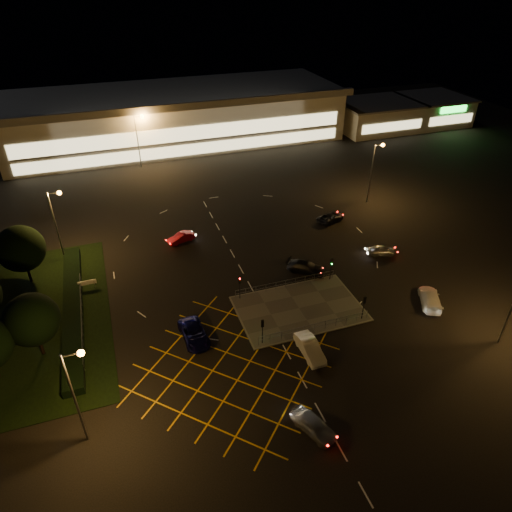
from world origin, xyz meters
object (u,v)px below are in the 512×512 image
object	(u,v)px
signal_sw	(262,327)
car_right_silver	(381,250)
signal_se	(364,303)
signal_nw	(240,283)
car_queue_white	(310,348)
car_circ_red	(181,238)
car_near_silver	(314,425)
car_far_dkgrey	(306,267)
car_approach_white	(430,298)
signal_ne	(331,265)
car_east_grey	(331,217)
car_left_blue	(194,334)

from	to	relation	value
signal_sw	car_right_silver	size ratio (longest dim) A/B	0.82
signal_se	signal_nw	bearing A→B (deg)	-33.65
signal_nw	car_right_silver	bearing A→B (deg)	8.21
car_queue_white	signal_se	bearing A→B (deg)	20.22
car_circ_red	car_near_silver	bearing A→B (deg)	-10.57
signal_nw	car_far_dkgrey	world-z (taller)	signal_nw
car_near_silver	car_circ_red	size ratio (longest dim) A/B	1.11
signal_se	car_queue_white	bearing A→B (deg)	20.93
car_approach_white	signal_ne	bearing A→B (deg)	-14.75
car_near_silver	car_far_dkgrey	size ratio (longest dim) A/B	0.89
signal_nw	car_right_silver	size ratio (longest dim) A/B	0.82
signal_ne	car_east_grey	size ratio (longest dim) A/B	0.68
car_approach_white	car_right_silver	bearing A→B (deg)	-64.62
signal_se	car_left_blue	bearing A→B (deg)	-9.33
signal_sw	car_right_silver	bearing A→B (deg)	-152.63
signal_se	signal_ne	world-z (taller)	same
signal_sw	signal_ne	xyz separation A→B (m)	(12.00, 7.99, 0.00)
signal_sw	car_circ_red	distance (m)	23.87
car_left_blue	car_east_grey	distance (m)	32.00
car_near_silver	car_circ_red	world-z (taller)	car_near_silver
car_far_dkgrey	car_queue_white	bearing A→B (deg)	-163.36
car_right_silver	car_approach_white	world-z (taller)	car_approach_white
car_far_dkgrey	signal_se	bearing A→B (deg)	-129.25
car_queue_white	car_east_grey	distance (m)	29.13
signal_ne	car_east_grey	xyz separation A→B (m)	(7.15, 13.98, -1.72)
signal_sw	car_queue_white	xyz separation A→B (m)	(4.14, -3.01, -1.58)
signal_sw	car_near_silver	distance (m)	11.64
car_left_blue	car_far_dkgrey	bearing A→B (deg)	20.06
signal_ne	car_near_silver	size ratio (longest dim) A/B	0.71
car_far_dkgrey	car_right_silver	size ratio (longest dim) A/B	1.30
signal_nw	car_near_silver	distance (m)	19.57
signal_sw	car_queue_white	world-z (taller)	signal_sw
car_queue_white	car_left_blue	world-z (taller)	car_queue_white
signal_sw	car_right_silver	xyz separation A→B (m)	(21.39, 11.07, -1.71)
signal_ne	car_near_silver	distance (m)	22.65
car_left_blue	car_circ_red	size ratio (longest dim) A/B	1.34
signal_ne	car_queue_white	xyz separation A→B (m)	(-7.86, -10.99, -1.58)
signal_ne	signal_nw	bearing A→B (deg)	180.00
signal_ne	car_approach_white	bearing A→B (deg)	-41.97
car_far_dkgrey	car_circ_red	size ratio (longest dim) A/B	1.25
signal_sw	car_far_dkgrey	bearing A→B (deg)	-132.78
car_near_silver	car_circ_red	distance (m)	35.28
signal_nw	car_east_grey	world-z (taller)	signal_nw
car_queue_white	signal_sw	bearing A→B (deg)	143.29
signal_se	car_right_silver	size ratio (longest dim) A/B	0.82
signal_se	car_left_blue	size ratio (longest dim) A/B	0.59
signal_se	car_circ_red	bearing A→B (deg)	-55.60
signal_nw	car_east_grey	bearing A→B (deg)	36.13
signal_sw	car_circ_red	bearing A→B (deg)	-80.17
car_queue_white	car_circ_red	world-z (taller)	car_queue_white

